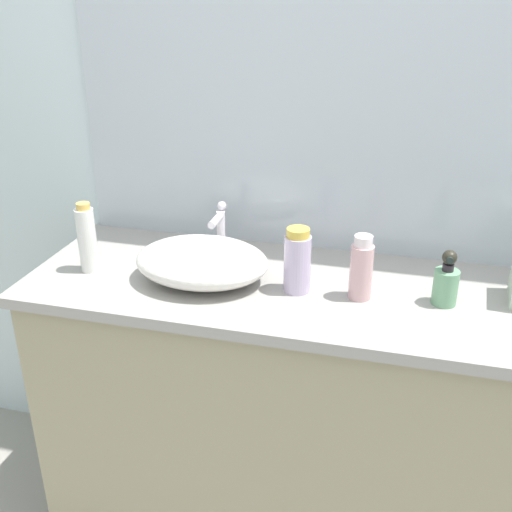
# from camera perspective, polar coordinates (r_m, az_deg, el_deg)

# --- Properties ---
(bathroom_wall_rear) EXTENTS (6.00, 0.06, 2.60)m
(bathroom_wall_rear) POSITION_cam_1_polar(r_m,az_deg,el_deg) (1.76, 9.38, 13.88)
(bathroom_wall_rear) COLOR silver
(bathroom_wall_rear) RESTS_ON ground
(vanity_counter) EXTENTS (1.54, 0.53, 0.88)m
(vanity_counter) POSITION_cam_1_polar(r_m,az_deg,el_deg) (1.85, 4.68, -14.96)
(vanity_counter) COLOR gray
(vanity_counter) RESTS_ON ground
(wall_mirror_panel) EXTENTS (1.50, 0.01, 1.17)m
(wall_mirror_panel) POSITION_cam_1_polar(r_m,az_deg,el_deg) (1.71, 7.63, 19.19)
(wall_mirror_panel) COLOR #B2BCC6
(wall_mirror_panel) RESTS_ON vanity_counter
(sink_basin) EXTENTS (0.36, 0.28, 0.11)m
(sink_basin) POSITION_cam_1_polar(r_m,az_deg,el_deg) (1.62, -5.11, -0.52)
(sink_basin) COLOR white
(sink_basin) RESTS_ON vanity_counter
(faucet) EXTENTS (0.03, 0.11, 0.16)m
(faucet) POSITION_cam_1_polar(r_m,az_deg,el_deg) (1.75, -3.42, 2.84)
(faucet) COLOR silver
(faucet) RESTS_ON vanity_counter
(soap_dispenser) EXTENTS (0.06, 0.06, 0.15)m
(soap_dispenser) POSITION_cam_1_polar(r_m,az_deg,el_deg) (1.57, 17.44, -2.43)
(soap_dispenser) COLOR #6BA177
(soap_dispenser) RESTS_ON vanity_counter
(lotion_bottle) EXTENTS (0.06, 0.06, 0.17)m
(lotion_bottle) POSITION_cam_1_polar(r_m,az_deg,el_deg) (1.54, 9.87, -1.20)
(lotion_bottle) COLOR #D4A3A6
(lotion_bottle) RESTS_ON vanity_counter
(perfume_bottle) EXTENTS (0.05, 0.05, 0.20)m
(perfume_bottle) POSITION_cam_1_polar(r_m,az_deg,el_deg) (1.72, -15.61, 1.57)
(perfume_bottle) COLOR silver
(perfume_bottle) RESTS_ON vanity_counter
(spray_can) EXTENTS (0.07, 0.07, 0.17)m
(spray_can) POSITION_cam_1_polar(r_m,az_deg,el_deg) (1.55, 3.91, -0.49)
(spray_can) COLOR #C1AFD0
(spray_can) RESTS_ON vanity_counter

